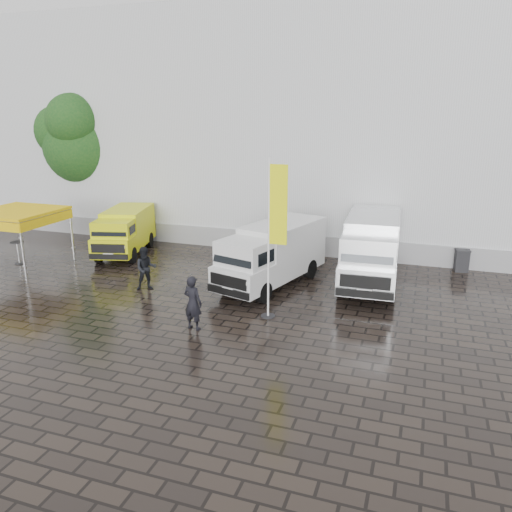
% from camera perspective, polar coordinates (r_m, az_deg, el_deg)
% --- Properties ---
extents(ground, '(120.00, 120.00, 0.00)m').
position_cam_1_polar(ground, '(17.80, 0.39, -6.61)').
color(ground, black).
rests_on(ground, ground).
extents(exhibition_hall, '(44.00, 16.00, 12.00)m').
position_cam_1_polar(exhibition_hall, '(31.72, 13.54, 14.17)').
color(exhibition_hall, silver).
rests_on(exhibition_hall, ground).
extents(hall_plinth, '(44.00, 0.15, 1.00)m').
position_cam_1_polar(hall_plinth, '(24.57, 10.77, 0.83)').
color(hall_plinth, gray).
rests_on(hall_plinth, ground).
extents(van_yellow, '(2.99, 5.06, 2.19)m').
position_cam_1_polar(van_yellow, '(25.65, -14.78, 2.60)').
color(van_yellow, '#D3DC0B').
rests_on(van_yellow, ground).
extents(van_white, '(3.41, 6.04, 2.49)m').
position_cam_1_polar(van_white, '(20.27, 1.81, 0.00)').
color(van_white, silver).
rests_on(van_white, ground).
extents(van_silver, '(2.42, 6.39, 2.73)m').
position_cam_1_polar(van_silver, '(21.08, 13.01, 0.56)').
color(van_silver, silver).
rests_on(van_silver, ground).
extents(canopy_tent, '(3.32, 3.32, 2.64)m').
position_cam_1_polar(canopy_tent, '(24.89, -25.69, 4.37)').
color(canopy_tent, silver).
rests_on(canopy_tent, ground).
extents(flagpole, '(0.88, 0.50, 5.50)m').
position_cam_1_polar(flagpole, '(16.55, 2.07, 2.95)').
color(flagpole, black).
rests_on(flagpole, ground).
extents(tree, '(4.55, 4.55, 8.17)m').
position_cam_1_polar(tree, '(31.42, -19.11, 12.35)').
color(tree, black).
rests_on(tree, ground).
extents(cocktail_table, '(0.60, 0.60, 1.07)m').
position_cam_1_polar(cocktail_table, '(25.85, -25.53, 0.35)').
color(cocktail_table, black).
rests_on(cocktail_table, ground).
extents(wheelie_bin, '(0.67, 0.67, 1.00)m').
position_cam_1_polar(wheelie_bin, '(24.08, 22.45, -0.45)').
color(wheelie_bin, black).
rests_on(wheelie_bin, ground).
extents(person_front, '(0.73, 0.55, 1.83)m').
position_cam_1_polar(person_front, '(16.41, -7.23, -5.33)').
color(person_front, black).
rests_on(person_front, ground).
extents(person_tent, '(1.08, 1.03, 1.76)m').
position_cam_1_polar(person_tent, '(20.34, -12.46, -1.40)').
color(person_tent, black).
rests_on(person_tent, ground).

